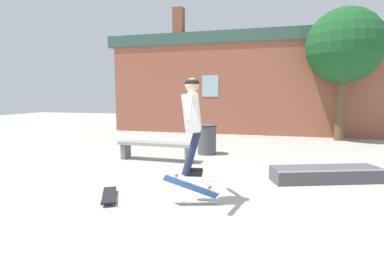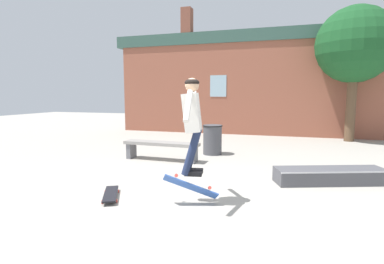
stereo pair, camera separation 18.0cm
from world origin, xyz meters
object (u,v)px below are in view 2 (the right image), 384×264
skater (192,118)px  skateboard_resting (111,194)px  tree_right (355,46)px  trash_bin (212,139)px  skate_ledge (330,176)px  park_bench (161,147)px  skateboard_flipping (191,187)px

skater → skateboard_resting: 1.85m
tree_right → trash_bin: (-4.17, -3.82, -2.94)m
tree_right → skateboard_resting: bearing=-122.0°
skate_ledge → skater: 3.07m
trash_bin → skateboard_resting: size_ratio=1.04×
tree_right → park_bench: size_ratio=2.37×
skater → park_bench: bearing=112.2°
park_bench → skateboard_flipping: size_ratio=2.35×
park_bench → skate_ledge: park_bench is taller
trash_bin → skateboard_flipping: (0.61, -3.93, -0.15)m
tree_right → park_bench: bearing=-136.5°
park_bench → skater: 3.33m
trash_bin → skater: 4.01m
skate_ledge → park_bench: bearing=147.0°
skateboard_flipping → skateboard_resting: skateboard_flipping is taller
park_bench → skateboard_resting: 2.90m
skate_ledge → skater: (-2.18, -1.80, 1.19)m
skate_ledge → skater: skater is taller
skateboard_flipping → skateboard_resting: size_ratio=1.06×
tree_right → skater: 8.70m
skate_ledge → skateboard_resting: 4.04m
park_bench → tree_right: bearing=45.1°
park_bench → skater: skater is taller
skateboard_flipping → skateboard_resting: bearing=165.2°
park_bench → skater: (1.68, -2.70, 0.98)m
tree_right → skateboard_resting: 9.82m
trash_bin → skater: skater is taller
tree_right → skater: size_ratio=3.25×
skateboard_flipping → skateboard_resting: (-1.34, -0.09, -0.22)m
trash_bin → skate_ledge: bearing=-36.5°
park_bench → skater: size_ratio=1.37×
skateboard_resting → skater: bearing=-111.2°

